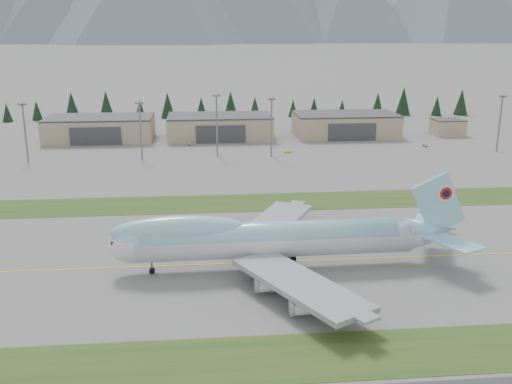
{
  "coord_description": "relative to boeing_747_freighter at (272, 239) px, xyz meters",
  "views": [
    {
      "loc": [
        -22.45,
        -115.6,
        49.52
      ],
      "look_at": [
        -9.16,
        28.38,
        8.0
      ],
      "focal_mm": 40.0,
      "sensor_mm": 36.0,
      "label": 1
    }
  ],
  "objects": [
    {
      "name": "taxiway_line_main",
      "position": [
        8.76,
        3.13,
        -6.71
      ],
      "size": [
        400.0,
        0.4,
        0.02
      ],
      "primitive_type": "cube",
      "color": "yellow",
      "rests_on": "ground"
    },
    {
      "name": "ground",
      "position": [
        8.76,
        3.13,
        -6.71
      ],
      "size": [
        7000.0,
        7000.0,
        0.0
      ],
      "primitive_type": "plane",
      "color": "#5F5F5D",
      "rests_on": "ground"
    },
    {
      "name": "service_vehicle_b",
      "position": [
        20.8,
        117.1,
        -6.71
      ],
      "size": [
        3.67,
        1.93,
        1.15
      ],
      "primitive_type": "imported",
      "rotation": [
        0.0,
        0.0,
        1.78
      ],
      "color": "yellow",
      "rests_on": "ground"
    },
    {
      "name": "boeing_747_freighter",
      "position": [
        0.0,
        0.0,
        0.0
      ],
      "size": [
        76.64,
        66.74,
        20.35
      ],
      "rotation": [
        0.0,
        0.0,
        0.02
      ],
      "color": "silver",
      "rests_on": "ground"
    },
    {
      "name": "floodlight_masts",
      "position": [
        -0.94,
        111.19,
        9.49
      ],
      "size": [
        193.12,
        7.4,
        24.61
      ],
      "color": "slate",
      "rests_on": "ground"
    },
    {
      "name": "grass_strip_far",
      "position": [
        8.76,
        48.13,
        -6.71
      ],
      "size": [
        400.0,
        18.0,
        0.08
      ],
      "primitive_type": "cube",
      "color": "#2A4A1A",
      "rests_on": "ground"
    },
    {
      "name": "hangar_right",
      "position": [
        53.76,
        153.03,
        -1.32
      ],
      "size": [
        48.0,
        26.6,
        10.8
      ],
      "color": "tan",
      "rests_on": "ground"
    },
    {
      "name": "service_vehicle_a",
      "position": [
        -20.18,
        137.27,
        -6.71
      ],
      "size": [
        1.78,
        3.67,
        1.21
      ],
      "primitive_type": "imported",
      "rotation": [
        0.0,
        0.0,
        -0.1
      ],
      "color": "silver",
      "rests_on": "ground"
    },
    {
      "name": "service_vehicle_c",
      "position": [
        82.19,
        123.98,
        -6.71
      ],
      "size": [
        1.64,
        3.61,
        1.02
      ],
      "primitive_type": "imported",
      "rotation": [
        0.0,
        0.0,
        -0.06
      ],
      "color": "#999A9E",
      "rests_on": "ground"
    },
    {
      "name": "hangar_left",
      "position": [
        -61.24,
        153.03,
        -1.32
      ],
      "size": [
        48.0,
        26.6,
        10.8
      ],
      "color": "tan",
      "rests_on": "ground"
    },
    {
      "name": "conifer_belt",
      "position": [
        13.16,
        214.74,
        0.39
      ],
      "size": [
        267.61,
        14.21,
        16.61
      ],
      "color": "black",
      "rests_on": "ground"
    },
    {
      "name": "control_shed",
      "position": [
        103.76,
        151.13,
        -2.91
      ],
      "size": [
        14.0,
        12.0,
        7.6
      ],
      "color": "tan",
      "rests_on": "ground"
    },
    {
      "name": "grass_strip_near",
      "position": [
        8.76,
        -34.87,
        -6.71
      ],
      "size": [
        400.0,
        14.0,
        0.08
      ],
      "primitive_type": "cube",
      "color": "#2A4A1A",
      "rests_on": "ground"
    },
    {
      "name": "hangar_center",
      "position": [
        -6.24,
        153.03,
        -1.32
      ],
      "size": [
        48.0,
        26.6,
        10.8
      ],
      "color": "tan",
      "rests_on": "ground"
    }
  ]
}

